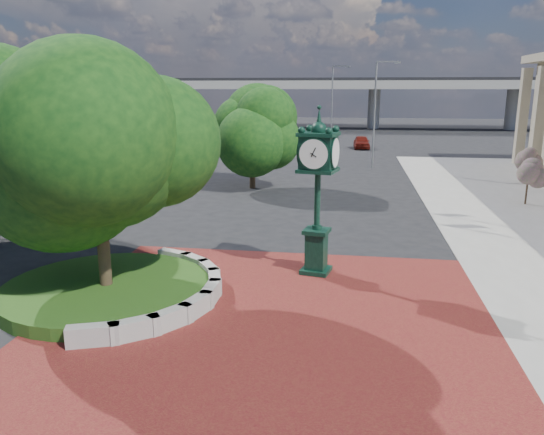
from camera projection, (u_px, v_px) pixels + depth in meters
The scene contains 13 objects.
ground at pixel (272, 307), 15.11m from camera, with size 200.00×200.00×0.00m, color black.
plaza at pixel (267, 321), 14.14m from camera, with size 12.00×12.00×0.04m, color maroon.
planter_wall at pixel (181, 292), 15.44m from camera, with size 2.96×6.77×0.54m.
grass_bed at pixel (107, 290), 15.80m from camera, with size 6.10×6.10×0.40m, color #204213.
overpass at pixel (340, 85), 80.79m from camera, with size 90.00×12.00×7.50m.
tree_planter at pixel (98, 173), 14.96m from camera, with size 5.20×5.20×6.33m.
tree_street at pixel (252, 136), 32.21m from camera, with size 4.40×4.40×5.45m.
post_clock at pixel (318, 186), 17.13m from camera, with size 1.31×1.31×5.46m.
parked_car at pixel (362, 142), 54.29m from camera, with size 1.56×3.88×1.32m, color #64160E.
street_lamp_near at pixel (377, 106), 40.21m from camera, with size 1.80×0.25×8.02m.
street_lamp_far at pixel (334, 100), 55.10m from camera, with size 1.85×0.55×8.31m.
shrub_near at pixel (528, 175), 27.91m from camera, with size 1.20×1.20×2.20m.
shrub_far at pixel (529, 160), 33.94m from camera, with size 1.20×1.20×2.20m.
Camera 1 is at (2.12, -13.91, 6.07)m, focal length 35.00 mm.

